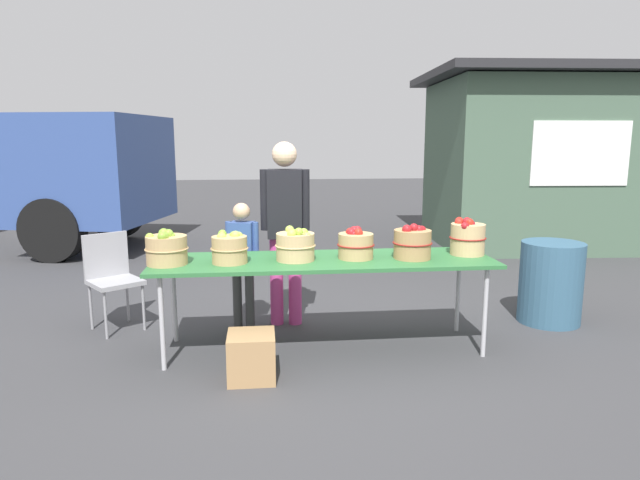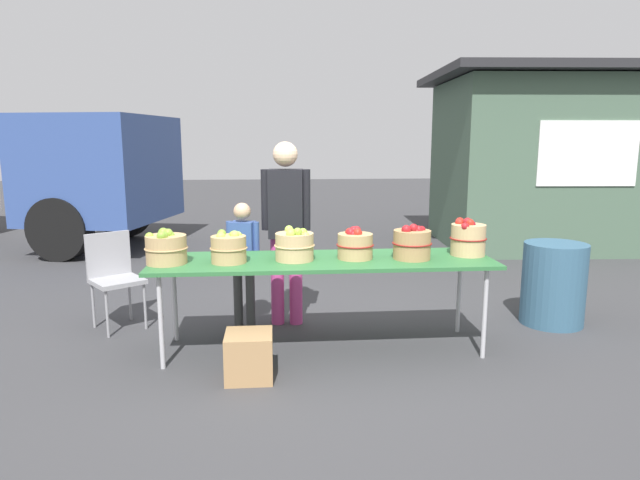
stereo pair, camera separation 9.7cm
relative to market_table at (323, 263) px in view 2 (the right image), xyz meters
name	(u,v)px [view 2 (the right image)]	position (x,y,z in m)	size (l,w,h in m)	color
ground_plane	(323,348)	(0.00, 0.00, -0.71)	(40.00, 40.00, 0.00)	#38383A
market_table	(323,263)	(0.00, 0.00, 0.00)	(2.70, 0.76, 0.75)	#2D6B38
apple_basket_green_0	(166,248)	(-1.21, -0.06, 0.16)	(0.33, 0.33, 0.28)	tan
apple_basket_green_1	(229,248)	(-0.74, -0.06, 0.15)	(0.29, 0.29, 0.25)	tan
apple_basket_green_2	(295,245)	(-0.23, -0.02, 0.15)	(0.32, 0.32, 0.27)	tan
apple_basket_red_0	(355,244)	(0.25, 0.00, 0.15)	(0.30, 0.30, 0.26)	tan
apple_basket_red_1	(412,243)	(0.71, -0.05, 0.16)	(0.32, 0.32, 0.28)	#A87F51
apple_basket_red_2	(468,238)	(1.20, 0.06, 0.18)	(0.30, 0.30, 0.31)	tan
vendor_adult	(286,219)	(-0.28, 0.66, 0.27)	(0.44, 0.25, 1.67)	#CC3F8C
child_customer	(243,255)	(-0.66, 0.56, -0.04)	(0.29, 0.20, 1.14)	#3F3F3F
food_kiosk	(541,159)	(3.89, 4.32, 0.67)	(3.67, 3.11, 2.74)	#47604C
folding_chair	(114,272)	(-1.83, 0.71, -0.21)	(0.56, 0.56, 0.86)	#99999E
trash_barrel	(554,284)	(2.18, 0.45, -0.33)	(0.56, 0.56, 0.76)	#335972
produce_crate	(249,356)	(-0.58, -0.52, -0.55)	(0.33, 0.33, 0.33)	#A87F51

